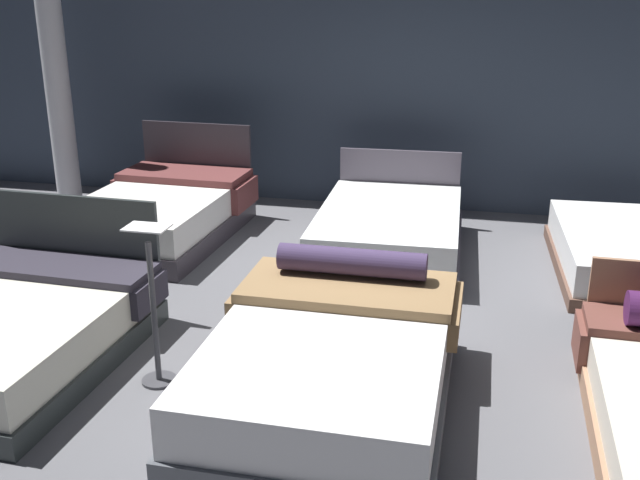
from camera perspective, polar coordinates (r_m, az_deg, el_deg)
name	(u,v)px	position (r m, az deg, el deg)	size (l,w,h in m)	color
ground_plane	(366,309)	(6.32, 3.53, -5.34)	(18.00, 18.00, 0.02)	#5B5B60
showroom_back_wall	(413,61)	(8.85, 7.16, 13.55)	(18.00, 0.06, 3.50)	#333D4C
bed_0	(11,330)	(5.82, -22.72, -6.42)	(1.66, 2.07, 0.99)	#2B3031
bed_1	(330,364)	(4.84, 0.78, -9.55)	(1.59, 2.16, 0.82)	#54585E
bed_3	(162,213)	(8.11, -12.11, 2.05)	(1.55, 2.21, 1.07)	#322D33
bed_4	(389,231)	(7.47, 5.35, 0.67)	(1.50, 2.18, 0.85)	#564E5C
price_sign	(155,324)	(5.14, -12.62, -6.30)	(0.28, 0.24, 1.13)	#3F3F44
support_pillar	(54,59)	(9.47, -19.79, 12.96)	(0.29, 0.29, 3.50)	silver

